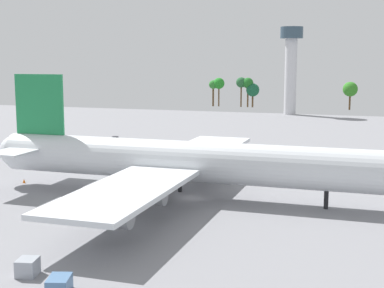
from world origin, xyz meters
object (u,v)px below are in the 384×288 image
Objects in this scene: cargo_container_aft at (28,267)px; control_tower at (291,61)px; safety_cone_tail at (24,181)px; cargo_airplane at (190,162)px; cargo_container_fore at (59,285)px; catering_truck at (111,141)px.

cargo_container_aft is 183.74m from control_tower.
control_tower is at bearing 78.94° from safety_cone_tail.
cargo_container_fore is at bearing -90.43° from cargo_airplane.
cargo_container_fore is at bearing -51.92° from safety_cone_tail.
cargo_airplane reaches higher than safety_cone_tail.
cargo_container_fore is at bearing -66.93° from catering_truck.
safety_cone_tail is at bearing -84.31° from catering_truck.
cargo_container_aft is at bearing -55.09° from safety_cone_tail.
cargo_container_fore is 52.78m from safety_cone_tail.
catering_truck is at bearing 110.51° from cargo_container_aft.
cargo_container_fore is 1.21× the size of cargo_container_aft.
cargo_container_aft is (31.48, -84.16, -0.22)m from catering_truck.
catering_truck is at bearing 113.07° from cargo_container_fore.
cargo_airplane is at bearing -88.14° from control_tower.
cargo_airplane is 38.18m from cargo_container_aft.
cargo_airplane is 60.10m from catering_truck.
catering_truck is at bearing 95.69° from safety_cone_tail.
cargo_airplane is 2.09× the size of control_tower.
safety_cone_tail is (4.54, -45.56, -0.77)m from catering_truck.
catering_truck is 89.85m from cargo_container_aft.
control_tower reaches higher than cargo_container_fore.
cargo_container_fore is 6.34m from cargo_container_aft.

